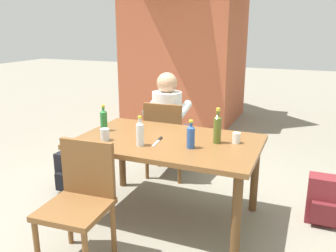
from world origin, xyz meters
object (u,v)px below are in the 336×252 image
object	(u,v)px
bottle_blue	(191,136)
cup_glass	(105,134)
chair_near_left	(80,196)
bottle_olive	(217,128)
person_in_white_shirt	(170,119)
bottle_green	(104,120)
backpack_by_near_side	(71,173)
chair_far_left	(166,136)
brick_kiosk	(186,33)
dining_table	(168,149)
backpack_by_far_side	(324,201)
cup_white	(236,138)
table_knife	(158,141)
bottle_clear	(140,133)

from	to	relation	value
bottle_blue	cup_glass	xyz separation A→B (m)	(-0.73, -0.09, -0.05)
chair_near_left	bottle_olive	distance (m)	1.19
cup_glass	bottle_blue	bearing A→B (deg)	7.15
person_in_white_shirt	bottle_olive	world-z (taller)	person_in_white_shirt
bottle_green	bottle_olive	size ratio (longest dim) A/B	0.83
chair_near_left	backpack_by_near_side	size ratio (longest dim) A/B	2.16
bottle_green	backpack_by_near_side	distance (m)	0.79
chair_far_left	brick_kiosk	bearing A→B (deg)	105.60
bottle_olive	chair_far_left	bearing A→B (deg)	136.75
dining_table	chair_near_left	bearing A→B (deg)	-114.32
backpack_by_far_side	cup_white	bearing A→B (deg)	-159.00
cup_white	table_knife	xyz separation A→B (m)	(-0.61, -0.21, -0.04)
bottle_green	person_in_white_shirt	bearing A→B (deg)	70.87
person_in_white_shirt	chair_near_left	bearing A→B (deg)	-90.18
bottle_green	bottle_blue	bearing A→B (deg)	-9.49
bottle_green	cup_white	xyz separation A→B (m)	(1.20, 0.11, -0.06)
brick_kiosk	bottle_clear	bearing A→B (deg)	-75.67
bottle_olive	backpack_by_far_side	bearing A→B (deg)	21.02
chair_near_left	person_in_white_shirt	distance (m)	1.67
bottle_green	backpack_by_near_side	world-z (taller)	bottle_green
dining_table	chair_near_left	size ratio (longest dim) A/B	1.77
person_in_white_shirt	dining_table	bearing A→B (deg)	-68.67
person_in_white_shirt	table_knife	xyz separation A→B (m)	(0.29, -0.96, 0.07)
bottle_green	bottle_blue	xyz separation A→B (m)	(0.89, -0.15, -0.01)
dining_table	cup_white	world-z (taller)	cup_white
bottle_green	cup_glass	bearing A→B (deg)	-56.11
dining_table	cup_white	xyz separation A→B (m)	(0.55, 0.13, 0.13)
dining_table	table_knife	bearing A→B (deg)	-127.11
cup_white	cup_glass	world-z (taller)	cup_glass
dining_table	chair_near_left	world-z (taller)	chair_near_left
cup_white	table_knife	bearing A→B (deg)	-161.30
backpack_by_near_side	brick_kiosk	world-z (taller)	brick_kiosk
person_in_white_shirt	bottle_clear	world-z (taller)	person_in_white_shirt
bottle_olive	bottle_clear	bearing A→B (deg)	-151.73
dining_table	bottle_blue	distance (m)	0.33
chair_far_left	person_in_white_shirt	size ratio (longest dim) A/B	0.74
table_knife	brick_kiosk	distance (m)	3.75
dining_table	cup_glass	size ratio (longest dim) A/B	15.08
bottle_green	cup_white	world-z (taller)	bottle_green
brick_kiosk	chair_near_left	bearing A→B (deg)	-80.12
cup_white	bottle_olive	bearing A→B (deg)	-158.86
bottle_clear	brick_kiosk	world-z (taller)	brick_kiosk
bottle_blue	backpack_by_far_side	size ratio (longest dim) A/B	0.54
chair_near_left	bottle_green	xyz separation A→B (m)	(-0.29, 0.80, 0.34)
table_knife	chair_far_left	bearing A→B (deg)	108.33
brick_kiosk	dining_table	bearing A→B (deg)	-72.49
bottle_clear	brick_kiosk	size ratio (longest dim) A/B	0.08
bottle_olive	brick_kiosk	size ratio (longest dim) A/B	0.10
chair_far_left	cup_white	bearing A→B (deg)	-35.81
person_in_white_shirt	brick_kiosk	distance (m)	2.80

